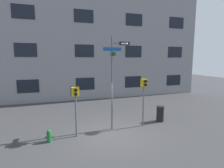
{
  "coord_description": "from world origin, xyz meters",
  "views": [
    {
      "loc": [
        -2.42,
        -8.06,
        3.74
      ],
      "look_at": [
        0.29,
        0.55,
        2.46
      ],
      "focal_mm": 28.0,
      "sensor_mm": 36.0,
      "label": 1
    }
  ],
  "objects_px": {
    "fire_hydrant": "(49,136)",
    "trash_bin": "(160,114)",
    "pedestrian_signal_left": "(75,97)",
    "pedestrian_signal_right": "(144,89)",
    "street_sign_pole": "(113,75)"
  },
  "relations": [
    {
      "from": "pedestrian_signal_left",
      "to": "pedestrian_signal_right",
      "type": "relative_size",
      "value": 0.91
    },
    {
      "from": "fire_hydrant",
      "to": "pedestrian_signal_left",
      "type": "bearing_deg",
      "value": 9.93
    },
    {
      "from": "pedestrian_signal_left",
      "to": "pedestrian_signal_right",
      "type": "xyz_separation_m",
      "value": [
        3.73,
        0.25,
        0.15
      ]
    },
    {
      "from": "pedestrian_signal_left",
      "to": "fire_hydrant",
      "type": "relative_size",
      "value": 4.25
    },
    {
      "from": "street_sign_pole",
      "to": "pedestrian_signal_left",
      "type": "bearing_deg",
      "value": -170.04
    },
    {
      "from": "street_sign_pole",
      "to": "pedestrian_signal_right",
      "type": "xyz_separation_m",
      "value": [
        1.72,
        -0.1,
        -0.79
      ]
    },
    {
      "from": "street_sign_pole",
      "to": "fire_hydrant",
      "type": "height_order",
      "value": "street_sign_pole"
    },
    {
      "from": "fire_hydrant",
      "to": "trash_bin",
      "type": "relative_size",
      "value": 0.63
    },
    {
      "from": "pedestrian_signal_right",
      "to": "fire_hydrant",
      "type": "distance_m",
      "value": 5.33
    },
    {
      "from": "pedestrian_signal_left",
      "to": "fire_hydrant",
      "type": "height_order",
      "value": "pedestrian_signal_left"
    },
    {
      "from": "fire_hydrant",
      "to": "street_sign_pole",
      "type": "bearing_deg",
      "value": 9.95
    },
    {
      "from": "street_sign_pole",
      "to": "pedestrian_signal_right",
      "type": "bearing_deg",
      "value": -3.35
    },
    {
      "from": "pedestrian_signal_right",
      "to": "pedestrian_signal_left",
      "type": "bearing_deg",
      "value": -176.15
    },
    {
      "from": "fire_hydrant",
      "to": "trash_bin",
      "type": "height_order",
      "value": "trash_bin"
    },
    {
      "from": "street_sign_pole",
      "to": "trash_bin",
      "type": "xyz_separation_m",
      "value": [
        3.08,
        0.27,
        -2.44
      ]
    }
  ]
}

